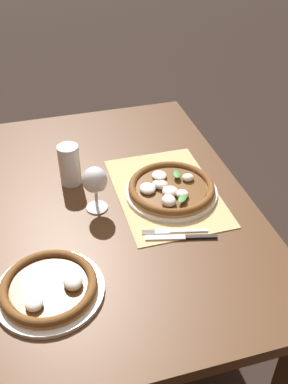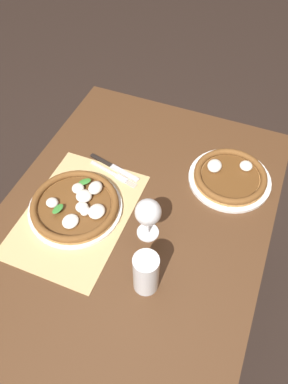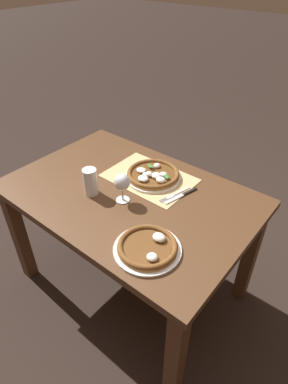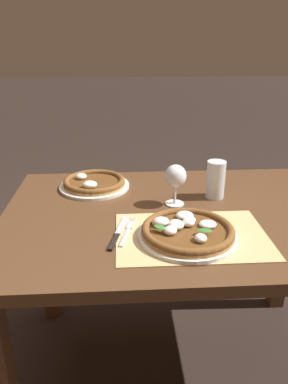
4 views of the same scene
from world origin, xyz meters
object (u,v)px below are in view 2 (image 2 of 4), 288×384
pizza_near (76,205)px  pint_glass (146,274)px  fork (113,174)px  wine_glass (148,214)px  pizza_far (230,176)px  knife (114,167)px

pizza_near → pint_glass: (0.16, 0.31, 0.05)m
fork → wine_glass: bearing=48.5°
pizza_near → wine_glass: (-0.00, 0.25, 0.08)m
wine_glass → pint_glass: 0.18m
wine_glass → pint_glass: (0.16, 0.06, -0.04)m
pizza_near → pizza_far: pizza_near is taller
pizza_far → wine_glass: 0.37m
pizza_far → wine_glass: (0.31, -0.19, 0.09)m
pizza_far → knife: bearing=-75.8°
wine_glass → fork: bearing=-131.5°
pizza_near → wine_glass: wine_glass is taller
fork → pizza_far: bearing=108.7°
pint_glass → fork: size_ratio=0.73×
pizza_near → wine_glass: bearing=90.9°
wine_glass → fork: 0.29m
pint_glass → knife: bearing=-144.0°
pint_glass → knife: pint_glass is taller
wine_glass → pint_glass: wine_glass is taller
pizza_far → fork: size_ratio=1.45×
pizza_near → fork: size_ratio=1.55×
pizza_near → pizza_far: 0.54m
wine_glass → knife: 0.31m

